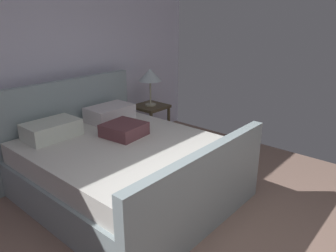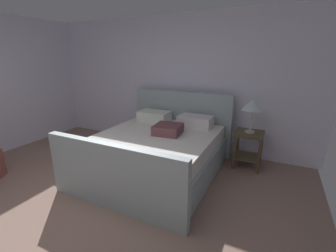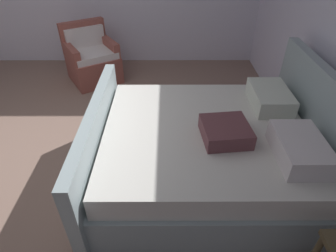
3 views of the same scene
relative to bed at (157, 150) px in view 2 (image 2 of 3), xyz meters
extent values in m
cube|color=#876A5C|center=(-0.34, -1.90, -0.36)|extent=(5.35, 6.15, 0.02)
cube|color=silver|center=(-0.34, 1.24, 0.91)|extent=(5.47, 0.12, 2.51)
cube|color=#97A9AC|center=(0.00, -0.04, -0.15)|extent=(1.78, 1.95, 0.40)
cube|color=#97A9AC|center=(0.00, 0.98, 0.22)|extent=(1.90, 0.10, 1.14)
cube|color=#97A9AC|center=(0.00, -1.07, 0.07)|extent=(1.90, 0.10, 0.83)
cube|color=silver|center=(0.00, -0.04, 0.16)|extent=(1.70, 1.89, 0.22)
cube|color=silver|center=(-0.40, 0.65, 0.36)|extent=(0.56, 0.36, 0.18)
cube|color=silver|center=(0.40, 0.65, 0.36)|extent=(0.56, 0.36, 0.18)
cube|color=brown|center=(0.14, 0.10, 0.34)|extent=(0.44, 0.44, 0.14)
cube|color=#4E412A|center=(1.27, 0.78, 0.23)|extent=(0.44, 0.44, 0.04)
cube|color=#4E412A|center=(1.27, 0.78, -0.17)|extent=(0.40, 0.40, 0.02)
cylinder|color=#4E412A|center=(1.08, 0.59, -0.07)|extent=(0.04, 0.04, 0.56)
cylinder|color=#4E412A|center=(1.46, 0.59, -0.07)|extent=(0.04, 0.04, 0.56)
cylinder|color=#4E412A|center=(1.08, 0.97, -0.07)|extent=(0.04, 0.04, 0.56)
cylinder|color=#4E412A|center=(1.46, 0.97, -0.07)|extent=(0.04, 0.04, 0.56)
cylinder|color=#B7B293|center=(1.27, 0.78, 0.26)|extent=(0.16, 0.16, 0.02)
cylinder|color=#B7B293|center=(1.27, 0.78, 0.44)|extent=(0.02, 0.02, 0.34)
cone|color=silver|center=(1.27, 0.78, 0.70)|extent=(0.33, 0.33, 0.18)
camera|label=1|loc=(-2.03, -2.42, 1.55)|focal=34.34mm
camera|label=2|loc=(1.61, -2.90, 1.41)|focal=24.38mm
camera|label=3|loc=(2.09, -0.41, 1.83)|focal=29.98mm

